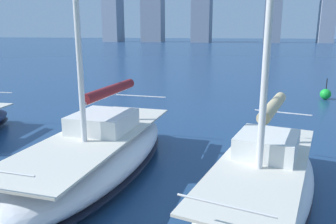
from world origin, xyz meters
The scene contains 4 objects.
city_skyline centered at (1.27, -159.26, 18.86)m, with size 166.05×21.26×54.26m.
sailboat_tan centered at (-2.43, -5.95, 0.71)m, with size 3.60×7.79×11.44m.
sailboat_maroon centered at (2.48, -6.31, 0.73)m, with size 3.03×8.63×10.88m.
channel_buoy centered at (-6.14, -21.50, 0.36)m, with size 0.70×0.70×1.40m.
Camera 1 is at (-2.40, 2.11, 4.29)m, focal length 35.00 mm.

